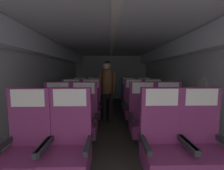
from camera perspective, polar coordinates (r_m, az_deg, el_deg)
ground at (r=3.52m, az=0.26°, el=-16.48°), size 3.63×7.20×0.02m
fuselage_shell at (r=3.53m, az=0.18°, el=8.73°), size 3.51×6.85×2.09m
seat_a_left_window at (r=1.95m, az=-31.72°, el=-20.98°), size 0.51×0.47×1.12m
seat_a_left_aisle at (r=1.79m, az=-17.13°, el=-22.92°), size 0.51×0.47×1.12m
seat_a_right_aisle at (r=2.04m, az=33.38°, el=-19.85°), size 0.51×0.47×1.12m
seat_a_right_window at (r=1.84m, az=20.17°, el=-22.20°), size 0.51×0.47×1.12m
seat_b_left_window at (r=2.71m, az=-21.50°, el=-12.99°), size 0.51×0.47×1.12m
seat_b_left_aisle at (r=2.59m, az=-11.51°, el=-13.60°), size 0.51×0.47×1.12m
seat_b_right_aisle at (r=2.78m, az=22.38°, el=-12.52°), size 0.51×0.47×1.12m
seat_b_right_window at (r=2.63m, az=12.66°, el=-13.29°), size 0.51×0.47×1.12m
seat_c_left_window at (r=3.55m, az=-16.33°, el=-8.37°), size 0.51×0.47×1.12m
seat_c_left_aisle at (r=3.47m, az=-8.68°, el=-8.54°), size 0.51×0.47×1.12m
seat_c_right_aisle at (r=3.59m, az=16.54°, el=-8.21°), size 0.51×0.47×1.12m
seat_c_right_window at (r=3.48m, az=9.03°, el=-8.49°), size 0.51×0.47×1.12m
seat_d_left_window at (r=4.43m, az=-13.25°, el=-5.50°), size 0.51×0.47×1.12m
seat_d_left_aisle at (r=4.36m, az=-7.18°, el=-5.57°), size 0.51×0.47×1.12m
seat_d_right_aisle at (r=4.47m, az=12.99°, el=-5.40°), size 0.51×0.47×1.12m
seat_d_right_window at (r=4.38m, az=7.05°, el=-5.52°), size 0.51×0.47×1.12m
flight_attendant at (r=3.62m, az=-1.92°, el=0.26°), size 0.43×0.28×1.58m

